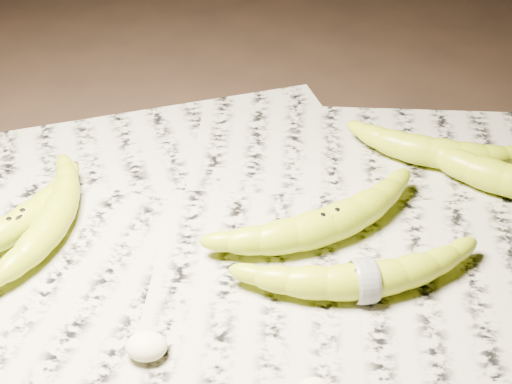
# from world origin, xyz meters

# --- Properties ---
(ground) EXTENTS (3.00, 3.00, 0.00)m
(ground) POSITION_xyz_m (0.00, 0.00, 0.00)
(ground) COLOR black
(ground) RESTS_ON ground
(newspaper_patch) EXTENTS (0.90, 0.70, 0.01)m
(newspaper_patch) POSITION_xyz_m (-0.01, -0.02, 0.00)
(newspaper_patch) COLOR #ABA792
(newspaper_patch) RESTS_ON ground
(banana_left_a) EXTENTS (0.15, 0.19, 0.03)m
(banana_left_a) POSITION_xyz_m (-0.27, 0.00, 0.02)
(banana_left_a) COLOR #B8C819
(banana_left_a) RESTS_ON newspaper_patch
(banana_left_b) EXTENTS (0.08, 0.19, 0.04)m
(banana_left_b) POSITION_xyz_m (-0.24, 0.01, 0.03)
(banana_left_b) COLOR #B8C819
(banana_left_b) RESTS_ON newspaper_patch
(banana_center) EXTENTS (0.23, 0.16, 0.04)m
(banana_center) POSITION_xyz_m (0.06, 0.01, 0.03)
(banana_center) COLOR #B8C819
(banana_center) RESTS_ON newspaper_patch
(banana_taped) EXTENTS (0.23, 0.10, 0.04)m
(banana_taped) POSITION_xyz_m (0.09, -0.07, 0.03)
(banana_taped) COLOR #B8C819
(banana_taped) RESTS_ON newspaper_patch
(banana_upper_a) EXTENTS (0.21, 0.15, 0.04)m
(banana_upper_a) POSITION_xyz_m (0.26, 0.09, 0.03)
(banana_upper_a) COLOR #B8C819
(banana_upper_a) RESTS_ON newspaper_patch
(banana_upper_b) EXTENTS (0.19, 0.11, 0.04)m
(banana_upper_b) POSITION_xyz_m (0.19, 0.15, 0.03)
(banana_upper_b) COLOR #B8C819
(banana_upper_b) RESTS_ON newspaper_patch
(measuring_tape) EXTENTS (0.01, 0.05, 0.05)m
(measuring_tape) POSITION_xyz_m (0.09, -0.07, 0.03)
(measuring_tape) COLOR white
(measuring_tape) RESTS_ON newspaper_patch
(flesh_chunk_a) EXTENTS (0.04, 0.03, 0.02)m
(flesh_chunk_a) POSITION_xyz_m (-0.11, -0.15, 0.02)
(flesh_chunk_a) COLOR #F9F3C1
(flesh_chunk_a) RESTS_ON newspaper_patch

